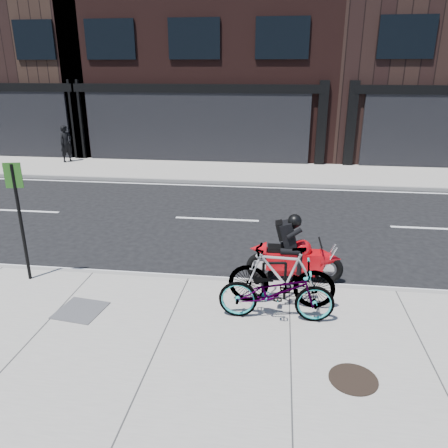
# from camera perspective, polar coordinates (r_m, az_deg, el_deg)

# --- Properties ---
(ground) EXTENTS (120.00, 120.00, 0.00)m
(ground) POSITION_cam_1_polar(r_m,az_deg,el_deg) (10.65, -2.48, -2.91)
(ground) COLOR black
(ground) RESTS_ON ground
(sidewalk_near) EXTENTS (60.00, 6.00, 0.13)m
(sidewalk_near) POSITION_cam_1_polar(r_m,az_deg,el_deg) (6.42, -10.52, -19.70)
(sidewalk_near) COLOR gray
(sidewalk_near) RESTS_ON ground
(sidewalk_far) EXTENTS (60.00, 3.50, 0.13)m
(sidewalk_far) POSITION_cam_1_polar(r_m,az_deg,el_deg) (17.97, 1.72, 6.82)
(sidewalk_far) COLOR gray
(sidewalk_far) RESTS_ON ground
(building_midwest) EXTENTS (10.00, 10.00, 12.00)m
(building_midwest) POSITION_cam_1_polar(r_m,az_deg,el_deg) (27.86, -24.01, 22.18)
(building_midwest) COLOR black
(building_midwest) RESTS_ON ground
(building_center) EXTENTS (12.00, 10.00, 14.50)m
(building_center) POSITION_cam_1_polar(r_m,az_deg,el_deg) (24.66, -1.52, 27.16)
(building_center) COLOR black
(building_center) RESTS_ON ground
(bike_rack) EXTENTS (0.44, 0.11, 0.74)m
(bike_rack) POSITION_cam_1_polar(r_m,az_deg,el_deg) (7.91, 6.57, -6.95)
(bike_rack) COLOR black
(bike_rack) RESTS_ON sidewalk_near
(bicycle_front) EXTENTS (1.92, 0.69, 1.00)m
(bicycle_front) POSITION_cam_1_polar(r_m,az_deg,el_deg) (7.32, 6.84, -8.75)
(bicycle_front) COLOR gray
(bicycle_front) RESTS_ON sidewalk_near
(bicycle_rear) EXTENTS (1.89, 0.63, 1.12)m
(bicycle_rear) POSITION_cam_1_polar(r_m,az_deg,el_deg) (7.70, 7.51, -6.77)
(bicycle_rear) COLOR gray
(bicycle_rear) RESTS_ON sidewalk_near
(motorcycle) EXTENTS (1.94, 0.42, 1.45)m
(motorcycle) POSITION_cam_1_polar(r_m,az_deg,el_deg) (8.83, 9.79, -4.03)
(motorcycle) COLOR black
(motorcycle) RESTS_ON ground
(pedestrian) EXTENTS (0.63, 0.70, 1.60)m
(pedestrian) POSITION_cam_1_polar(r_m,az_deg,el_deg) (20.70, -19.92, 9.84)
(pedestrian) COLOR black
(pedestrian) RESTS_ON sidewalk_far
(manhole_cover) EXTENTS (0.67, 0.67, 0.02)m
(manhole_cover) POSITION_cam_1_polar(r_m,az_deg,el_deg) (6.51, 16.53, -18.85)
(manhole_cover) COLOR black
(manhole_cover) RESTS_ON sidewalk_near
(utility_grate) EXTENTS (0.85, 0.85, 0.02)m
(utility_grate) POSITION_cam_1_polar(r_m,az_deg,el_deg) (8.11, -18.24, -10.65)
(utility_grate) COLOR #575759
(utility_grate) RESTS_ON sidewalk_near
(sign_post) EXTENTS (0.31, 0.09, 2.35)m
(sign_post) POSITION_cam_1_polar(r_m,az_deg,el_deg) (9.12, -25.18, 1.43)
(sign_post) COLOR black
(sign_post) RESTS_ON sidewalk_near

